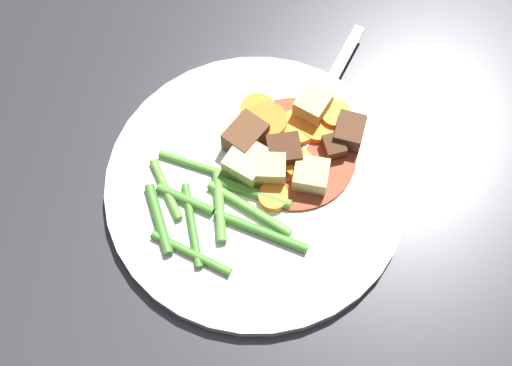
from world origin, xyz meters
name	(u,v)px	position (x,y,z in m)	size (l,w,h in m)	color
ground_plane	(256,189)	(0.00, 0.00, 0.00)	(3.00, 3.00, 0.00)	#2D2D33
dinner_plate	(256,186)	(0.00, 0.00, 0.01)	(0.26, 0.26, 0.01)	white
stew_sauce	(294,153)	(0.04, 0.01, 0.01)	(0.11, 0.11, 0.00)	#93381E
carrot_slice_0	(273,197)	(0.01, -0.02, 0.02)	(0.03, 0.03, 0.01)	orange
carrot_slice_1	(298,165)	(0.04, -0.01, 0.02)	(0.03, 0.03, 0.01)	orange
carrot_slice_2	(268,122)	(0.04, 0.04, 0.02)	(0.03, 0.03, 0.01)	orange
carrot_slice_3	(298,128)	(0.06, 0.03, 0.02)	(0.03, 0.03, 0.01)	orange
carrot_slice_4	(335,116)	(0.09, 0.02, 0.02)	(0.03, 0.03, 0.01)	orange
carrot_slice_5	(258,112)	(0.03, 0.06, 0.02)	(0.03, 0.03, 0.01)	orange
carrot_slice_6	(318,126)	(0.07, 0.02, 0.02)	(0.03, 0.03, 0.01)	orange
potato_chunk_0	(313,106)	(0.08, 0.04, 0.03)	(0.03, 0.03, 0.03)	#E5CC7A
potato_chunk_1	(251,161)	(0.00, 0.02, 0.02)	(0.03, 0.03, 0.02)	#EAD68C
potato_chunk_2	(268,167)	(0.01, 0.00, 0.02)	(0.02, 0.03, 0.02)	#E5CC7A
potato_chunk_3	(311,175)	(0.04, -0.02, 0.02)	(0.03, 0.03, 0.02)	#E5CC7A
meat_chunk_0	(348,129)	(0.09, 0.00, 0.02)	(0.03, 0.02, 0.02)	#56331E
meat_chunk_1	(284,153)	(0.03, 0.01, 0.02)	(0.03, 0.03, 0.02)	#4C2B19
meat_chunk_2	(245,137)	(0.01, 0.04, 0.02)	(0.03, 0.03, 0.02)	brown
meat_chunk_3	(334,147)	(0.07, -0.01, 0.02)	(0.02, 0.02, 0.02)	#4C2B19
green_bean_0	(191,253)	(-0.08, -0.03, 0.02)	(0.01, 0.01, 0.07)	#4C8E33
green_bean_1	(249,209)	(-0.02, -0.02, 0.02)	(0.01, 0.01, 0.08)	#66AD42
green_bean_2	(159,219)	(-0.09, 0.01, 0.02)	(0.01, 0.01, 0.06)	#4C8E33
green_bean_3	(186,199)	(-0.06, 0.01, 0.02)	(0.01, 0.01, 0.05)	#4C8E33
green_bean_4	(166,189)	(-0.07, 0.03, 0.02)	(0.01, 0.01, 0.06)	#66AD42
green_bean_5	(202,167)	(-0.03, 0.03, 0.02)	(0.01, 0.01, 0.08)	#599E38
green_bean_6	(261,231)	(-0.02, -0.04, 0.02)	(0.01, 0.01, 0.08)	#4C8E33
green_bean_7	(253,192)	(-0.01, -0.01, 0.02)	(0.01, 0.01, 0.07)	#599E38
green_bean_8	(192,225)	(-0.07, -0.01, 0.02)	(0.01, 0.01, 0.07)	#4C8E33
green_bean_9	(219,206)	(-0.04, -0.01, 0.02)	(0.01, 0.01, 0.06)	#66AD42
fork	(319,103)	(0.09, 0.04, 0.01)	(0.15, 0.11, 0.00)	silver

